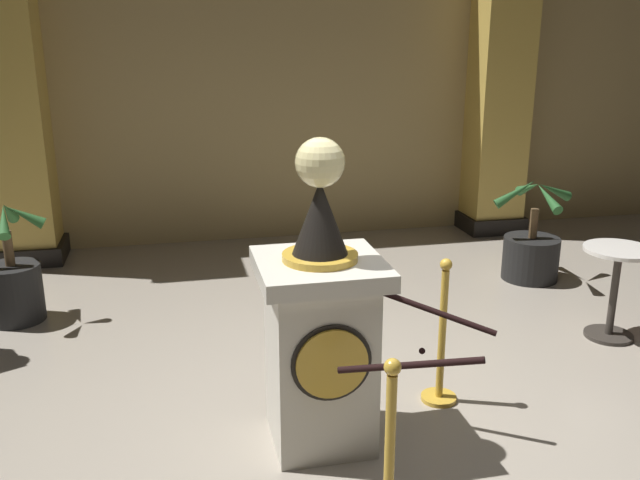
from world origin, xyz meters
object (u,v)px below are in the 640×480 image
pedestal_clock (320,329)px  potted_palm_left (13,285)px  stanchion_far (441,353)px  cafe_table (615,281)px  potted_palm_right (531,250)px

pedestal_clock → potted_palm_left: size_ratio=1.71×
stanchion_far → potted_palm_left: size_ratio=0.93×
potted_palm_left → cafe_table: 5.00m
potted_palm_right → potted_palm_left: bearing=-180.0°
pedestal_clock → stanchion_far: pedestal_clock is taller
potted_palm_left → potted_palm_right: bearing=0.0°
stanchion_far → potted_palm_right: potted_palm_right is taller
potted_palm_left → cafe_table: size_ratio=1.41×
stanchion_far → potted_palm_right: size_ratio=0.95×
stanchion_far → potted_palm_left: bearing=146.0°
stanchion_far → cafe_table: stanchion_far is taller
pedestal_clock → cafe_table: bearing=19.3°
stanchion_far → pedestal_clock: bearing=-162.8°
pedestal_clock → cafe_table: pedestal_clock is taller
stanchion_far → potted_palm_right: 2.74m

